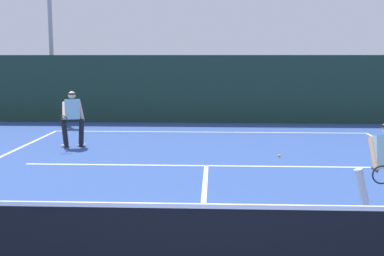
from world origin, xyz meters
name	(u,v)px	position (x,y,z in m)	size (l,w,h in m)	color
court_line_baseline_far	(209,132)	(0.00, 11.72, 0.00)	(10.76, 0.10, 0.01)	white
court_line_service	(206,166)	(0.00, 6.40, 0.00)	(8.77, 0.10, 0.01)	white
court_line_centre	(203,206)	(0.00, 3.20, 0.00)	(0.10, 6.40, 0.01)	white
tennis_net	(197,248)	(0.00, 0.00, 0.53)	(11.78, 0.09, 1.10)	#1E4723
player_far	(72,116)	(-3.89, 8.72, 0.89)	(0.72, 0.90, 1.62)	black
tennis_ball	(279,156)	(1.88, 7.54, 0.03)	(0.07, 0.07, 0.07)	#D1E033
back_fence_windscreen	(210,89)	(0.00, 14.21, 1.33)	(23.48, 0.12, 2.66)	#1C352A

